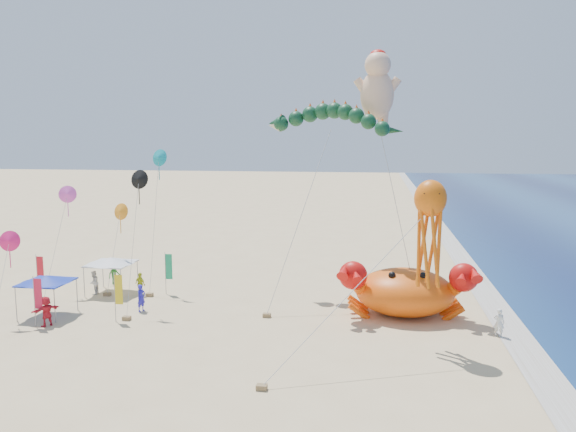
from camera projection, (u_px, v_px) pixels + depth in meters
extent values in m
plane|color=#D1B784|center=(314.00, 323.00, 35.45)|extent=(320.00, 320.00, 0.00)
plane|color=silver|center=(513.00, 333.00, 33.59)|extent=(320.00, 320.00, 0.00)
ellipsoid|color=#F45A0C|center=(405.00, 292.00, 36.87)|extent=(6.83, 5.80, 3.08)
sphere|color=#BD0E0B|center=(352.00, 274.00, 35.95)|extent=(1.83, 1.83, 1.83)
sphere|color=black|center=(391.00, 275.00, 35.78)|extent=(0.47, 0.47, 0.47)
sphere|color=#BD0E0B|center=(463.00, 278.00, 34.89)|extent=(1.83, 1.83, 1.83)
sphere|color=black|center=(422.00, 276.00, 35.48)|extent=(0.47, 0.47, 0.47)
cone|color=#0F371F|center=(267.00, 122.00, 40.89)|extent=(1.40, 1.03, 1.14)
cylinder|color=#B2B2B2|center=(300.00, 218.00, 38.38)|extent=(3.62, 6.10, 12.04)
cube|color=olive|center=(267.00, 315.00, 36.52)|extent=(0.50, 0.35, 0.25)
ellipsoid|color=#FDC69A|center=(377.00, 95.00, 39.62)|extent=(2.37, 1.95, 3.49)
sphere|color=#FDC69A|center=(378.00, 65.00, 39.13)|extent=(1.83, 1.83, 1.83)
ellipsoid|color=red|center=(378.00, 55.00, 39.15)|extent=(1.18, 1.18, 0.83)
cylinder|color=#B2B2B2|center=(397.00, 209.00, 39.23)|extent=(3.12, 2.59, 13.08)
cube|color=olive|center=(417.00, 306.00, 38.65)|extent=(0.50, 0.35, 0.25)
ellipsoid|color=orange|center=(430.00, 198.00, 30.21)|extent=(1.75, 1.57, 2.01)
cylinder|color=#B2B2B2|center=(352.00, 291.00, 28.12)|extent=(7.99, 6.80, 7.65)
cube|color=olive|center=(262.00, 387.00, 25.96)|extent=(0.50, 0.35, 0.25)
cylinder|color=gray|center=(16.00, 304.00, 35.67)|extent=(0.06, 0.06, 2.20)
cylinder|color=gray|center=(55.00, 306.00, 35.26)|extent=(0.06, 0.06, 2.20)
cylinder|color=gray|center=(41.00, 293.00, 38.29)|extent=(0.06, 0.06, 2.20)
cylinder|color=gray|center=(77.00, 294.00, 37.87)|extent=(0.06, 0.06, 2.20)
cube|color=#1229A2|center=(46.00, 282.00, 36.62)|extent=(2.92, 2.92, 0.08)
cone|color=#1229A2|center=(46.00, 279.00, 36.58)|extent=(3.21, 3.21, 0.45)
cylinder|color=gray|center=(84.00, 282.00, 41.07)|extent=(0.06, 0.06, 2.20)
cylinder|color=gray|center=(121.00, 284.00, 40.62)|extent=(0.06, 0.06, 2.20)
cylinder|color=gray|center=(103.00, 273.00, 43.88)|extent=(0.06, 0.06, 2.20)
cylinder|color=gray|center=(138.00, 274.00, 43.44)|extent=(0.06, 0.06, 2.20)
cube|color=silver|center=(111.00, 263.00, 42.09)|extent=(3.12, 3.12, 0.08)
cone|color=silver|center=(111.00, 260.00, 42.06)|extent=(3.43, 3.43, 0.45)
cylinder|color=gray|center=(115.00, 297.00, 35.45)|extent=(0.05, 0.05, 3.20)
cube|color=gold|center=(119.00, 290.00, 35.34)|extent=(0.50, 0.04, 1.90)
cylinder|color=gray|center=(34.00, 301.00, 34.52)|extent=(0.05, 0.05, 3.20)
cube|color=red|center=(38.00, 294.00, 34.40)|extent=(0.50, 0.04, 1.90)
cylinder|color=gray|center=(37.00, 276.00, 40.95)|extent=(0.05, 0.05, 3.20)
cube|color=red|center=(40.00, 269.00, 40.84)|extent=(0.50, 0.04, 1.90)
cylinder|color=gray|center=(166.00, 273.00, 41.80)|extent=(0.05, 0.05, 3.20)
cube|color=#199B63|center=(169.00, 267.00, 41.69)|extent=(0.50, 0.04, 1.90)
imported|color=#2620BD|center=(141.00, 298.00, 37.69)|extent=(0.65, 0.78, 1.83)
imported|color=#287527|center=(114.00, 274.00, 44.73)|extent=(1.05, 1.28, 1.73)
imported|color=white|center=(499.00, 323.00, 32.88)|extent=(0.70, 0.54, 1.69)
imported|color=red|center=(46.00, 311.00, 34.70)|extent=(1.43, 1.77, 1.89)
imported|color=yellow|center=(140.00, 284.00, 41.47)|extent=(1.10, 0.85, 1.74)
imported|color=silver|center=(94.00, 283.00, 41.76)|extent=(0.80, 0.96, 1.79)
cone|color=black|center=(139.00, 179.00, 37.56)|extent=(1.30, 0.51, 1.32)
cylinder|color=#B2B2B2|center=(135.00, 248.00, 36.66)|extent=(0.55, 3.04, 8.61)
cube|color=olive|center=(131.00, 319.00, 35.74)|extent=(0.50, 0.35, 0.25)
cone|color=#EF1A6C|center=(9.00, 241.00, 34.91)|extent=(1.30, 0.51, 1.32)
cylinder|color=#B2B2B2|center=(0.00, 288.00, 33.75)|extent=(0.55, 3.04, 4.99)
cone|color=#FD54C9|center=(67.00, 194.00, 41.86)|extent=(1.30, 0.51, 1.32)
cylinder|color=#B2B2B2|center=(62.00, 246.00, 40.86)|extent=(0.55, 3.04, 7.20)
cube|color=olive|center=(57.00, 301.00, 39.85)|extent=(0.50, 0.35, 0.25)
cone|color=orange|center=(120.00, 211.00, 42.81)|extent=(1.30, 0.51, 1.32)
cylinder|color=#B2B2B2|center=(116.00, 254.00, 41.71)|extent=(0.55, 3.04, 5.79)
cube|color=olive|center=(111.00, 298.00, 40.61)|extent=(0.50, 0.35, 0.25)
cone|color=#0E8E9E|center=(159.00, 157.00, 42.36)|extent=(1.30, 0.51, 1.32)
cylinder|color=#B2B2B2|center=(156.00, 226.00, 41.54)|extent=(0.55, 3.04, 9.89)
cube|color=olive|center=(154.00, 297.00, 40.72)|extent=(0.50, 0.35, 0.25)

